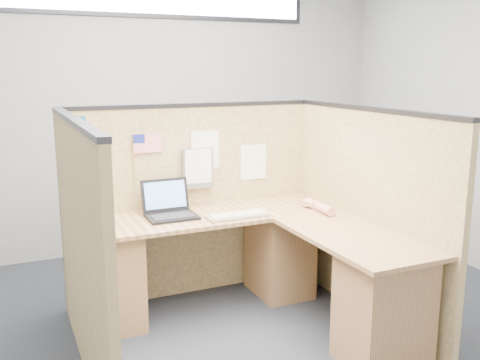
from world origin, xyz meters
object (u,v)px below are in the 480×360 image
laptop (169,207)px  keyboard (238,216)px  mouse (309,204)px  l_desk (254,270)px

laptop → keyboard: laptop is taller
laptop → mouse: laptop is taller
l_desk → laptop: bearing=135.6°
l_desk → mouse: mouse is taller
l_desk → mouse: 0.74m
mouse → keyboard: bearing=-175.6°
laptop → mouse: bearing=-11.0°
laptop → keyboard: bearing=-30.2°
keyboard → l_desk: bearing=-81.2°
l_desk → mouse: (0.59, 0.25, 0.36)m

